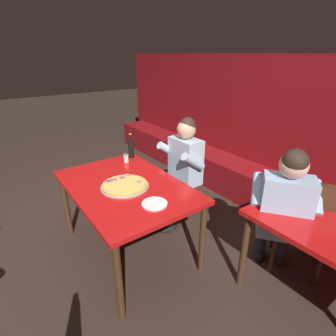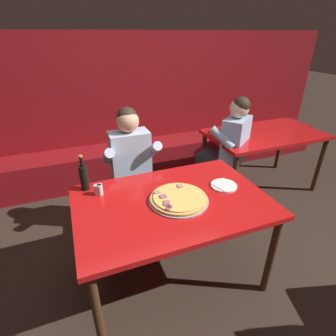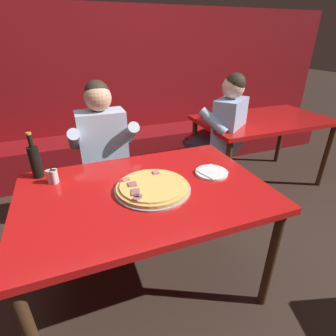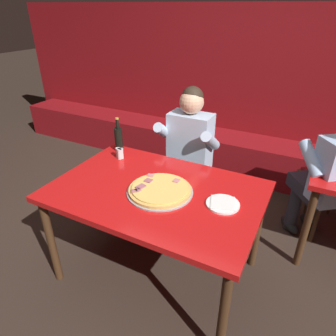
# 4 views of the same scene
# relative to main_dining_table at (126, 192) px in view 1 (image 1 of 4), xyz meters

# --- Properties ---
(ground_plane) EXTENTS (24.00, 24.00, 0.00)m
(ground_plane) POSITION_rel_main_dining_table_xyz_m (0.00, 0.00, -0.70)
(ground_plane) COLOR #33261E
(booth_wall_panel) EXTENTS (6.80, 0.16, 1.90)m
(booth_wall_panel) POSITION_rel_main_dining_table_xyz_m (0.00, 2.18, 0.25)
(booth_wall_panel) COLOR maroon
(booth_wall_panel) RESTS_ON ground_plane
(booth_bench) EXTENTS (6.46, 0.48, 0.46)m
(booth_bench) POSITION_rel_main_dining_table_xyz_m (0.00, 1.86, -0.47)
(booth_bench) COLOR maroon
(booth_bench) RESTS_ON ground_plane
(main_dining_table) EXTENTS (1.41, 0.95, 0.77)m
(main_dining_table) POSITION_rel_main_dining_table_xyz_m (0.00, 0.00, 0.00)
(main_dining_table) COLOR #422816
(main_dining_table) RESTS_ON ground_plane
(pizza) EXTENTS (0.44, 0.44, 0.05)m
(pizza) POSITION_rel_main_dining_table_xyz_m (0.04, -0.02, 0.09)
(pizza) COLOR #9E9EA3
(pizza) RESTS_ON main_dining_table
(plate_white_paper) EXTENTS (0.21, 0.21, 0.02)m
(plate_white_paper) POSITION_rel_main_dining_table_xyz_m (0.46, 0.03, 0.09)
(plate_white_paper) COLOR white
(plate_white_paper) RESTS_ON main_dining_table
(beer_bottle) EXTENTS (0.07, 0.07, 0.29)m
(beer_bottle) POSITION_rel_main_dining_table_xyz_m (-0.58, 0.39, 0.19)
(beer_bottle) COLOR black
(beer_bottle) RESTS_ON main_dining_table
(shaker_black_pepper) EXTENTS (0.04, 0.04, 0.09)m
(shaker_black_pepper) POSITION_rel_main_dining_table_xyz_m (-0.48, 0.26, 0.12)
(shaker_black_pepper) COLOR silver
(shaker_black_pepper) RESTS_ON main_dining_table
(shaker_red_pepper_flakes) EXTENTS (0.04, 0.04, 0.09)m
(shaker_red_pepper_flakes) POSITION_rel_main_dining_table_xyz_m (-0.48, 0.27, 0.12)
(shaker_red_pepper_flakes) COLOR silver
(shaker_red_pepper_flakes) RESTS_ON main_dining_table
(shaker_parmesan) EXTENTS (0.04, 0.04, 0.09)m
(shaker_parmesan) POSITION_rel_main_dining_table_xyz_m (-0.51, 0.27, 0.12)
(shaker_parmesan) COLOR silver
(shaker_parmesan) RESTS_ON main_dining_table
(diner_seated_blue_shirt) EXTENTS (0.53, 0.53, 1.27)m
(diner_seated_blue_shirt) POSITION_rel_main_dining_table_xyz_m (-0.11, 0.74, 0.01)
(diner_seated_blue_shirt) COLOR black
(diner_seated_blue_shirt) RESTS_ON ground_plane
(dining_chair_near_left) EXTENTS (0.61, 0.61, 0.98)m
(dining_chair_near_left) POSITION_rel_main_dining_table_xyz_m (1.15, 1.12, -0.11)
(dining_chair_near_left) COLOR #422816
(dining_chair_near_left) RESTS_ON ground_plane
(diner_standing_companion) EXTENTS (0.63, 0.64, 1.27)m
(diner_standing_companion) POSITION_rel_main_dining_table_xyz_m (1.07, 0.91, 0.01)
(diner_standing_companion) COLOR black
(diner_standing_companion) RESTS_ON ground_plane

